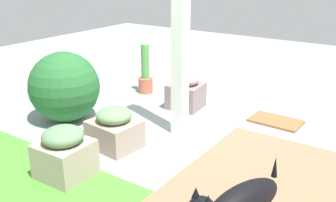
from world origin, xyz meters
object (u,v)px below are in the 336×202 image
stone_planter_far (64,153)px  stone_planter_mid (115,129)px  round_shrub (64,87)px  terracotta_pot_tall (145,76)px  doormat (276,121)px  stone_planter_nearest (186,92)px  porch_pillar (181,31)px

stone_planter_far → stone_planter_mid: bearing=-88.2°
stone_planter_far → round_shrub: round_shrub is taller
terracotta_pot_tall → doormat: 1.94m
round_shrub → terracotta_pot_tall: 1.35m
stone_planter_mid → terracotta_pot_tall: terracotta_pot_tall is taller
terracotta_pot_tall → stone_planter_nearest: bearing=166.4°
stone_planter_nearest → doormat: (-1.13, -0.18, -0.20)m
porch_pillar → stone_planter_mid: bearing=61.7°
stone_planter_nearest → doormat: size_ratio=0.78×
stone_planter_far → doormat: (-1.11, -2.20, -0.20)m
doormat → round_shrub: bearing=32.5°
porch_pillar → terracotta_pot_tall: bearing=-37.6°
stone_planter_far → doormat: size_ratio=0.80×
terracotta_pot_tall → doormat: bearing=179.7°
stone_planter_mid → round_shrub: (0.95, -0.21, 0.21)m
round_shrub → terracotta_pot_tall: bearing=-96.5°
doormat → stone_planter_far: bearing=63.2°
porch_pillar → doormat: porch_pillar is taller
stone_planter_far → doormat: stone_planter_far is taller
terracotta_pot_tall → stone_planter_mid: bearing=117.4°
stone_planter_mid → stone_planter_far: size_ratio=1.11×
round_shrub → terracotta_pot_tall: size_ratio=1.17×
stone_planter_mid → terracotta_pot_tall: size_ratio=0.73×
porch_pillar → stone_planter_far: (0.33, 1.32, -0.90)m
porch_pillar → stone_planter_nearest: (0.36, -0.70, -0.91)m
porch_pillar → round_shrub: (1.30, 0.45, -0.71)m
porch_pillar → doormat: bearing=-131.5°
stone_planter_mid → round_shrub: 1.00m
stone_planter_nearest → round_shrub: bearing=50.3°
terracotta_pot_tall → doormat: size_ratio=1.21×
stone_planter_nearest → stone_planter_far: stone_planter_far is taller
stone_planter_nearest → terracotta_pot_tall: (0.80, -0.19, 0.03)m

